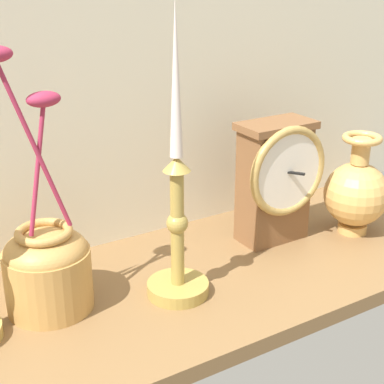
% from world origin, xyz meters
% --- Properties ---
extents(ground_plane, '(1.00, 0.36, 0.02)m').
position_xyz_m(ground_plane, '(0.00, 0.00, -0.01)').
color(ground_plane, brown).
extents(back_wall, '(1.20, 0.02, 0.65)m').
position_xyz_m(back_wall, '(0.00, 0.18, 0.33)').
color(back_wall, beige).
rests_on(back_wall, ground_plane).
extents(mantel_clock, '(0.15, 0.10, 0.21)m').
position_xyz_m(mantel_clock, '(0.16, 0.04, 0.11)').
color(mantel_clock, brown).
rests_on(mantel_clock, ground_plane).
extents(candlestick_tall_center, '(0.09, 0.09, 0.42)m').
position_xyz_m(candlestick_tall_center, '(-0.07, -0.03, 0.11)').
color(candlestick_tall_center, '#AA8E42').
rests_on(candlestick_tall_center, ground_plane).
extents(brass_vase_bulbous, '(0.11, 0.11, 0.18)m').
position_xyz_m(brass_vase_bulbous, '(0.30, -0.01, 0.08)').
color(brass_vase_bulbous, tan).
rests_on(brass_vase_bulbous, ground_plane).
extents(brass_vase_jar, '(0.12, 0.12, 0.36)m').
position_xyz_m(brass_vase_jar, '(-0.24, 0.03, 0.07)').
color(brass_vase_jar, '#BE8B49').
rests_on(brass_vase_jar, ground_plane).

